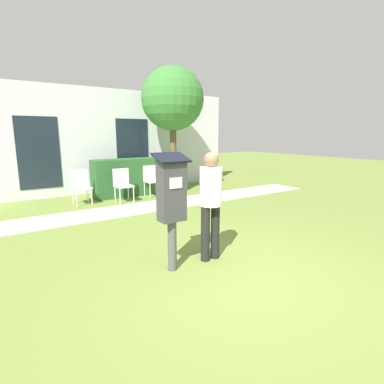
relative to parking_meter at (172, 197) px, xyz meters
name	(u,v)px	position (x,y,z in m)	size (l,w,h in m)	color
ground_plane	(241,278)	(0.62, -0.70, -1.02)	(40.00, 40.00, 0.00)	olive
sidewalk	(124,210)	(0.62, 3.41, -1.01)	(12.00, 1.10, 0.02)	#B7B2A8
building_facade	(88,141)	(0.62, 6.16, 0.58)	(10.00, 0.26, 3.20)	silver
parking_meter	(172,197)	(0.00, 0.00, 0.00)	(0.44, 0.31, 1.59)	#4C4C4C
person_standing	(211,198)	(0.64, 0.00, -0.09)	(0.32, 0.32, 1.58)	black
outdoor_chair_left	(81,184)	(-0.02, 4.71, -0.49)	(0.44, 0.44, 0.90)	white
outdoor_chair_middle	(123,182)	(0.99, 4.38, -0.49)	(0.44, 0.44, 0.90)	white
outdoor_chair_right	(151,178)	(2.01, 4.69, -0.49)	(0.44, 0.44, 0.90)	white
hedge_row	(142,176)	(1.88, 5.09, -0.47)	(2.95, 0.60, 1.10)	#285628
tree	(173,99)	(2.85, 4.82, 1.83)	(1.90, 1.90, 3.82)	brown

